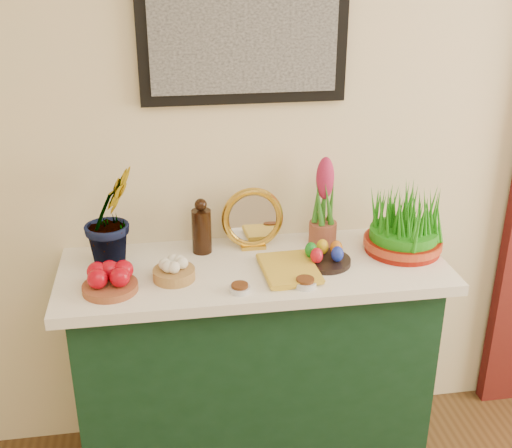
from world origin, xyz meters
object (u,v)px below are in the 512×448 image
(hyacinth_green, at_px, (109,201))
(mirror, at_px, (253,219))
(book, at_px, (263,271))
(sideboard, at_px, (254,370))
(wheatgrass_sabzeh, at_px, (404,225))

(hyacinth_green, height_order, mirror, hyacinth_green)
(hyacinth_green, height_order, book, hyacinth_green)
(sideboard, bearing_deg, book, -78.79)
(mirror, distance_m, wheatgrass_sabzeh, 0.57)
(sideboard, relative_size, mirror, 5.45)
(hyacinth_green, distance_m, book, 0.59)
(sideboard, bearing_deg, mirror, 83.13)
(mirror, bearing_deg, hyacinth_green, -173.08)
(book, bearing_deg, sideboard, 98.78)
(hyacinth_green, xyz_separation_m, mirror, (0.52, 0.06, -0.13))
(mirror, relative_size, book, 0.95)
(sideboard, xyz_separation_m, book, (0.02, -0.09, 0.48))
(wheatgrass_sabzeh, bearing_deg, mirror, 167.51)
(sideboard, height_order, mirror, mirror)
(hyacinth_green, distance_m, wheatgrass_sabzeh, 1.08)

